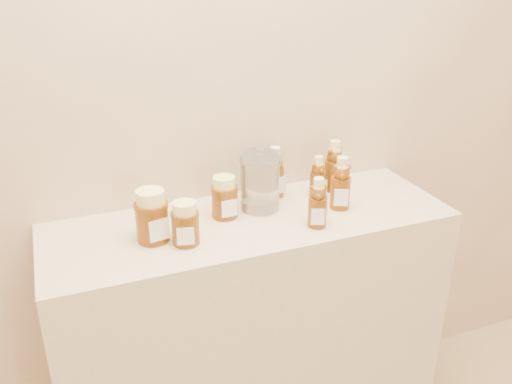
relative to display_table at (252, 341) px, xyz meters
name	(u,v)px	position (x,y,z in m)	size (l,w,h in m)	color
wall_back	(226,52)	(0.00, 0.20, 0.90)	(3.50, 0.02, 2.70)	tan
display_table	(252,341)	(0.00, 0.00, 0.00)	(1.20, 0.40, 0.90)	#C5B490
bear_bottle_back_left	(275,169)	(0.13, 0.13, 0.54)	(0.06, 0.06, 0.19)	#5A2B07
bear_bottle_back_mid	(318,174)	(0.25, 0.07, 0.53)	(0.05, 0.05, 0.15)	#5A2B07
bear_bottle_back_right	(334,163)	(0.32, 0.10, 0.55)	(0.07, 0.07, 0.19)	#5A2B07
bear_bottle_front_left	(318,199)	(0.16, -0.11, 0.53)	(0.06, 0.06, 0.17)	#5A2B07
bear_bottle_front_right	(341,180)	(0.28, -0.03, 0.54)	(0.06, 0.06, 0.19)	#5A2B07
honey_jar_left	(152,216)	(-0.29, -0.02, 0.52)	(0.09, 0.09, 0.15)	#5A2B07
honey_jar_back	(224,197)	(-0.07, 0.05, 0.51)	(0.08, 0.08, 0.13)	#5A2B07
honey_jar_front	(185,223)	(-0.21, -0.07, 0.51)	(0.08, 0.08, 0.12)	#5A2B07
glass_canister	(260,179)	(0.05, 0.06, 0.55)	(0.12, 0.12, 0.19)	white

